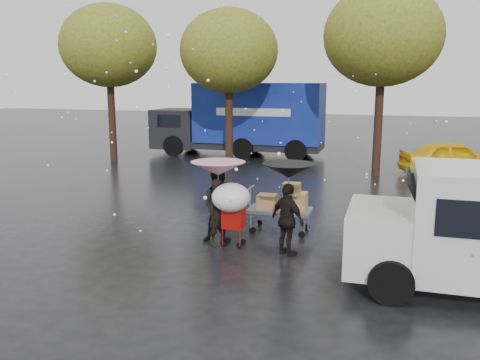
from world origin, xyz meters
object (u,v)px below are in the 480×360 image
(person_black, at_px, (288,220))
(blue_truck, at_px, (243,119))
(person_pink, at_px, (219,213))
(vendor_cart, at_px, (283,203))
(yellow_taxi, at_px, (453,158))
(shopping_cart, at_px, (231,201))

(person_black, xyz_separation_m, blue_truck, (-4.97, 13.55, 0.98))
(person_pink, relative_size, vendor_cart, 0.99)
(yellow_taxi, bearing_deg, person_black, 140.12)
(shopping_cart, bearing_deg, vendor_cart, 59.58)
(vendor_cart, distance_m, yellow_taxi, 10.33)
(shopping_cart, bearing_deg, person_pink, 162.99)
(vendor_cart, xyz_separation_m, shopping_cart, (-0.85, -1.45, 0.34))
(blue_truck, bearing_deg, vendor_cart, -69.23)
(person_pink, height_order, shopping_cart, person_pink)
(person_pink, height_order, person_black, person_black)
(vendor_cart, height_order, blue_truck, blue_truck)
(blue_truck, bearing_deg, person_pink, -75.87)
(person_pink, distance_m, shopping_cart, 0.47)
(vendor_cart, height_order, shopping_cart, shopping_cart)
(person_black, height_order, vendor_cart, person_black)
(vendor_cart, bearing_deg, person_black, -74.89)
(person_black, bearing_deg, yellow_taxi, -76.48)
(shopping_cart, xyz_separation_m, yellow_taxi, (5.59, 10.63, -0.38))
(person_pink, relative_size, shopping_cart, 1.02)
(person_black, xyz_separation_m, yellow_taxi, (4.31, 10.75, -0.09))
(vendor_cart, bearing_deg, blue_truck, 110.77)
(person_black, distance_m, shopping_cart, 1.31)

